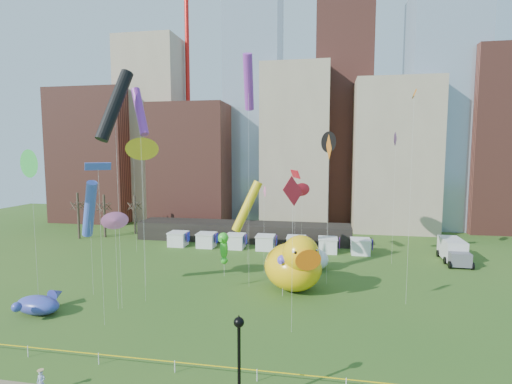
% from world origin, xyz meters
% --- Properties ---
extents(ground, '(160.00, 160.00, 0.00)m').
position_xyz_m(ground, '(0.00, 0.00, 0.00)').
color(ground, '#2C591B').
rests_on(ground, ground).
extents(skyline, '(101.00, 23.00, 68.00)m').
position_xyz_m(skyline, '(2.25, 61.06, 21.44)').
color(skyline, brown).
rests_on(skyline, ground).
extents(crane_left, '(23.00, 1.00, 76.00)m').
position_xyz_m(crane_left, '(-21.11, 64.00, 46.90)').
color(crane_left, red).
rests_on(crane_left, ground).
extents(crane_right, '(23.00, 1.00, 76.00)m').
position_xyz_m(crane_right, '(30.89, 64.00, 46.90)').
color(crane_right, red).
rests_on(crane_right, ground).
extents(pavilion, '(38.00, 6.00, 3.20)m').
position_xyz_m(pavilion, '(-4.00, 42.00, 1.60)').
color(pavilion, black).
rests_on(pavilion, ground).
extents(vendor_tents, '(33.24, 2.80, 2.40)m').
position_xyz_m(vendor_tents, '(1.02, 36.00, 1.11)').
color(vendor_tents, white).
rests_on(vendor_tents, ground).
extents(bare_trees, '(8.44, 6.44, 8.50)m').
position_xyz_m(bare_trees, '(-30.17, 40.54, 4.01)').
color(bare_trees, '#382B21').
rests_on(bare_trees, ground).
extents(caution_tape, '(50.00, 0.06, 0.90)m').
position_xyz_m(caution_tape, '(0.00, 0.00, 0.68)').
color(caution_tape, white).
rests_on(caution_tape, ground).
extents(big_duck, '(9.07, 9.82, 6.84)m').
position_xyz_m(big_duck, '(7.12, 18.08, 3.14)').
color(big_duck, yellow).
rests_on(big_duck, ground).
extents(small_duck, '(4.04, 4.78, 3.41)m').
position_xyz_m(small_duck, '(9.35, 26.54, 1.57)').
color(small_duck, white).
rests_on(small_duck, ground).
extents(seahorse_green, '(1.53, 1.82, 5.70)m').
position_xyz_m(seahorse_green, '(-2.12, 21.59, 4.03)').
color(seahorse_green, silver).
rests_on(seahorse_green, ground).
extents(seahorse_purple, '(1.32, 1.55, 4.67)m').
position_xyz_m(seahorse_purple, '(5.99, 16.08, 3.27)').
color(seahorse_purple, silver).
rests_on(seahorse_purple, ground).
extents(whale_inflatable, '(4.89, 6.04, 2.06)m').
position_xyz_m(whale_inflatable, '(-17.07, 7.38, 0.94)').
color(whale_inflatable, '#443592').
rests_on(whale_inflatable, ground).
extents(lamppost, '(0.64, 0.64, 6.11)m').
position_xyz_m(lamppost, '(5.46, -3.20, 3.73)').
color(lamppost, black).
rests_on(lamppost, footpath).
extents(box_truck, '(3.25, 7.58, 3.19)m').
position_xyz_m(box_truck, '(28.85, 33.95, 1.64)').
color(box_truck, silver).
rests_on(box_truck, ground).
extents(woman, '(0.62, 0.47, 1.53)m').
position_xyz_m(woman, '(-7.68, -3.83, 0.78)').
color(woman, silver).
rests_on(woman, footpath).
extents(kite_0, '(1.74, 3.75, 13.33)m').
position_xyz_m(kite_0, '(6.24, 29.54, 12.72)').
color(kite_0, silver).
rests_on(kite_0, ground).
extents(kite_1, '(0.57, 1.45, 11.49)m').
position_xyz_m(kite_1, '(2.67, 23.94, 10.72)').
color(kite_1, silver).
rests_on(kite_1, ground).
extents(kite_2, '(1.77, 2.92, 18.84)m').
position_xyz_m(kite_2, '(10.93, 32.84, 17.29)').
color(kite_2, silver).
rests_on(kite_2, ground).
extents(kite_3, '(2.64, 1.63, 16.07)m').
position_xyz_m(kite_3, '(-18.47, 8.98, 14.66)').
color(kite_3, silver).
rests_on(kite_3, ground).
extents(kite_4, '(4.50, 2.10, 11.97)m').
position_xyz_m(kite_4, '(-0.27, 27.36, 8.28)').
color(kite_4, silver).
rests_on(kite_4, ground).
extents(kite_5, '(3.57, 3.34, 12.85)m').
position_xyz_m(kite_5, '(-14.75, 12.76, 9.62)').
color(kite_5, silver).
rests_on(kite_5, ground).
extents(kite_6, '(0.67, 2.18, 21.85)m').
position_xyz_m(kite_6, '(18.91, 16.14, 21.18)').
color(kite_6, silver).
rests_on(kite_6, ground).
extents(kite_7, '(2.76, 2.65, 22.42)m').
position_xyz_m(kite_7, '(-8.21, 12.13, 19.88)').
color(kite_7, silver).
rests_on(kite_7, ground).
extents(kite_8, '(1.52, 2.16, 13.80)m').
position_xyz_m(kite_8, '(7.71, 7.75, 12.30)').
color(kite_8, silver).
rests_on(kite_8, ground).
extents(kite_9, '(1.53, 1.21, 9.93)m').
position_xyz_m(kite_9, '(-9.94, 9.63, 9.04)').
color(kite_9, silver).
rests_on(kite_9, ground).
extents(kite_10, '(2.97, 4.33, 23.87)m').
position_xyz_m(kite_10, '(-9.70, 9.94, 20.27)').
color(kite_10, silver).
rests_on(kite_10, ground).
extents(kite_11, '(0.71, 2.75, 16.10)m').
position_xyz_m(kite_11, '(-18.92, 30.80, 15.57)').
color(kite_11, silver).
rests_on(kite_11, ground).
extents(kite_12, '(2.06, 2.03, 17.46)m').
position_xyz_m(kite_12, '(-10.28, 16.42, 16.16)').
color(kite_12, silver).
rests_on(kite_12, ground).
extents(kite_13, '(1.85, 1.69, 14.88)m').
position_xyz_m(kite_13, '(-9.29, 6.11, 14.39)').
color(kite_13, silver).
rests_on(kite_13, ground).
extents(kite_14, '(0.63, 2.92, 17.89)m').
position_xyz_m(kite_14, '(10.75, 21.01, 16.15)').
color(kite_14, silver).
rests_on(kite_14, ground).
extents(kite_15, '(1.42, 3.66, 26.61)m').
position_xyz_m(kite_15, '(1.76, 18.44, 23.56)').
color(kite_15, silver).
rests_on(kite_15, ground).
extents(kite_16, '(1.47, 1.25, 11.80)m').
position_xyz_m(kite_16, '(7.46, 25.54, 10.92)').
color(kite_16, silver).
rests_on(kite_16, ground).
extents(kite_17, '(0.74, 1.85, 18.57)m').
position_xyz_m(kite_17, '(19.93, 31.35, 17.59)').
color(kite_17, silver).
rests_on(kite_17, ground).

